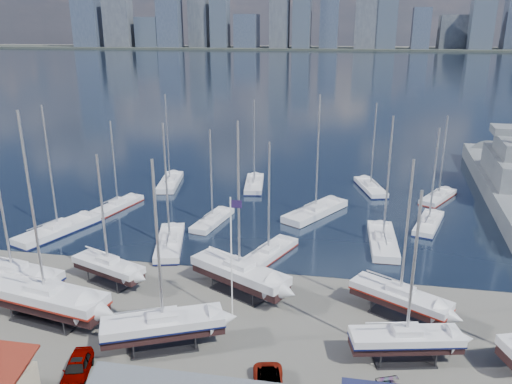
% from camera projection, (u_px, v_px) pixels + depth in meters
% --- Properties ---
extents(ground, '(1400.00, 1400.00, 0.00)m').
position_uv_depth(ground, '(234.00, 324.00, 43.43)').
color(ground, '#605E59').
rests_on(ground, ground).
extents(water, '(1400.00, 600.00, 0.40)m').
position_uv_depth(water, '(335.00, 66.00, 333.20)').
color(water, '#172635').
rests_on(water, ground).
extents(far_shore, '(1400.00, 80.00, 2.20)m').
position_uv_depth(far_shore, '(342.00, 49.00, 575.80)').
color(far_shore, '#2D332D').
rests_on(far_shore, ground).
extents(skyline, '(639.14, 43.80, 107.69)m').
position_uv_depth(skyline, '(336.00, 14.00, 559.37)').
color(skyline, '#475166').
rests_on(skyline, far_shore).
extents(sailboat_cradle_0, '(10.62, 4.81, 16.54)m').
position_uv_depth(sailboat_cradle_0, '(13.00, 275.00, 47.65)').
color(sailboat_cradle_0, '#2D2D33').
rests_on(sailboat_cradle_0, ground).
extents(sailboat_cradle_1, '(12.01, 5.42, 18.54)m').
position_uv_depth(sailboat_cradle_1, '(46.00, 298.00, 43.35)').
color(sailboat_cradle_1, '#2D2D33').
rests_on(sailboat_cradle_1, ground).
extents(sailboat_cradle_2, '(8.35, 5.06, 13.41)m').
position_uv_depth(sailboat_cradle_2, '(108.00, 266.00, 49.62)').
color(sailboat_cradle_2, '#2D2D33').
rests_on(sailboat_cradle_2, ground).
extents(sailboat_cradle_3, '(9.96, 6.37, 15.69)m').
position_uv_depth(sailboat_cradle_3, '(163.00, 325.00, 39.63)').
color(sailboat_cradle_3, '#2D2D33').
rests_on(sailboat_cradle_3, ground).
extents(sailboat_cradle_4, '(10.49, 7.52, 16.86)m').
position_uv_depth(sailboat_cradle_4, '(240.00, 273.00, 47.90)').
color(sailboat_cradle_4, '#2D2D33').
rests_on(sailboat_cradle_4, ground).
extents(sailboat_cradle_5, '(8.82, 4.11, 13.92)m').
position_uv_depth(sailboat_cradle_5, '(406.00, 339.00, 37.99)').
color(sailboat_cradle_5, '#2D2D33').
rests_on(sailboat_cradle_5, ground).
extents(sailboat_cradle_6, '(8.93, 6.69, 14.52)m').
position_uv_depth(sailboat_cradle_6, '(400.00, 297.00, 43.82)').
color(sailboat_cradle_6, '#2D2D33').
rests_on(sailboat_cradle_6, ground).
extents(sailboat_moored_0, '(7.00, 11.64, 16.84)m').
position_uv_depth(sailboat_moored_0, '(58.00, 231.00, 62.38)').
color(sailboat_moored_0, black).
rests_on(sailboat_moored_0, water).
extents(sailboat_moored_1, '(4.68, 9.13, 13.15)m').
position_uv_depth(sailboat_moored_1, '(118.00, 206.00, 71.18)').
color(sailboat_moored_1, black).
rests_on(sailboat_moored_1, water).
extents(sailboat_moored_2, '(4.54, 10.55, 15.43)m').
position_uv_depth(sailboat_moored_2, '(170.00, 183.00, 81.51)').
color(sailboat_moored_2, black).
rests_on(sailboat_moored_2, water).
extents(sailboat_moored_3, '(5.40, 10.70, 15.41)m').
position_uv_depth(sailboat_moored_3, '(170.00, 244.00, 58.65)').
color(sailboat_moored_3, black).
rests_on(sailboat_moored_3, water).
extents(sailboat_moored_4, '(4.11, 8.98, 13.09)m').
position_uv_depth(sailboat_moored_4, '(213.00, 221.00, 65.66)').
color(sailboat_moored_4, black).
rests_on(sailboat_moored_4, water).
extents(sailboat_moored_5, '(3.98, 10.09, 14.68)m').
position_uv_depth(sailboat_moored_5, '(254.00, 185.00, 80.68)').
color(sailboat_moored_5, black).
rests_on(sailboat_moored_5, water).
extents(sailboat_moored_6, '(6.02, 9.51, 13.81)m').
position_uv_depth(sailboat_moored_6, '(268.00, 254.00, 56.07)').
color(sailboat_moored_6, black).
rests_on(sailboat_moored_6, water).
extents(sailboat_moored_7, '(8.68, 11.41, 17.24)m').
position_uv_depth(sailboat_moored_7, '(315.00, 213.00, 68.60)').
color(sailboat_moored_7, black).
rests_on(sailboat_moored_7, water).
extents(sailboat_moored_8, '(5.20, 10.02, 14.43)m').
position_uv_depth(sailboat_moored_8, '(370.00, 188.00, 79.08)').
color(sailboat_moored_8, black).
rests_on(sailboat_moored_8, water).
extents(sailboat_moored_9, '(3.22, 10.74, 16.12)m').
position_uv_depth(sailboat_moored_9, '(383.00, 242.00, 59.09)').
color(sailboat_moored_9, black).
rests_on(sailboat_moored_9, water).
extents(sailboat_moored_10, '(5.20, 9.41, 13.55)m').
position_uv_depth(sailboat_moored_10, '(428.00, 224.00, 64.58)').
color(sailboat_moored_10, black).
rests_on(sailboat_moored_10, water).
extents(sailboat_moored_11, '(6.62, 8.91, 13.25)m').
position_uv_depth(sailboat_moored_11, '(438.00, 198.00, 74.68)').
color(sailboat_moored_11, black).
rests_on(sailboat_moored_11, water).
extents(naval_ship_east, '(11.91, 49.34, 18.40)m').
position_uv_depth(naval_ship_east, '(510.00, 185.00, 76.25)').
color(naval_ship_east, slate).
rests_on(naval_ship_east, water).
extents(car_a, '(2.87, 4.70, 1.50)m').
position_uv_depth(car_a, '(77.00, 368.00, 36.68)').
color(car_a, gray).
rests_on(car_a, ground).
extents(flagpole, '(1.01, 0.12, 11.41)m').
position_uv_depth(flagpole, '(232.00, 252.00, 42.15)').
color(flagpole, white).
rests_on(flagpole, ground).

